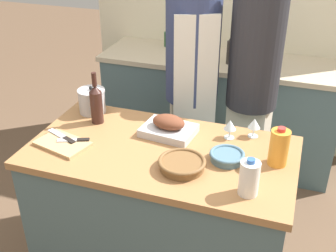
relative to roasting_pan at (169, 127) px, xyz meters
The scene contains 20 objects.
kitchen_island 0.53m from the roasting_pan, 85.21° to the right, with size 1.40×0.75×0.92m.
back_counter 1.40m from the roasting_pan, 89.40° to the left, with size 1.98×0.60×0.91m.
back_wall 1.68m from the roasting_pan, 89.53° to the left, with size 2.48×0.10×2.55m.
roasting_pan is the anchor object (origin of this frame).
wicker_basket 0.34m from the roasting_pan, 60.33° to the right, with size 0.23×0.23×0.05m.
cutting_board 0.58m from the roasting_pan, 149.34° to the right, with size 0.31×0.24×0.02m.
stock_pot 0.54m from the roasting_pan, 168.38° to the left, with size 0.16×0.16×0.17m.
mixing_bowl 0.39m from the roasting_pan, 23.37° to the right, with size 0.18×0.18×0.05m.
juice_jug 0.61m from the roasting_pan, ahead, with size 0.09×0.09×0.20m.
milk_jug 0.64m from the roasting_pan, 37.35° to the right, with size 0.09×0.09×0.18m.
wine_bottle_green 0.45m from the roasting_pan, behind, with size 0.07×0.07×0.31m.
wine_glass_left 0.34m from the roasting_pan, 11.89° to the left, with size 0.07×0.07×0.11m.
wine_glass_right 0.47m from the roasting_pan, 15.74° to the left, with size 0.07×0.07×0.11m.
knife_chef 0.58m from the roasting_pan, 154.96° to the right, with size 0.21×0.11×0.01m.
knife_paring 0.51m from the roasting_pan, 149.89° to the right, with size 0.17×0.09×0.01m.
condiment_bottle_tall 1.20m from the roasting_pan, 74.82° to the left, with size 0.06×0.06×0.15m.
condiment_bottle_short 1.21m from the roasting_pan, 85.68° to the left, with size 0.05×0.05×0.20m.
condiment_bottle_extra 1.54m from the roasting_pan, 109.31° to the left, with size 0.05×0.05×0.14m.
person_cook_aproned 0.62m from the roasting_pan, 93.99° to the left, with size 0.37×0.39×1.79m.
person_cook_guest 0.73m from the roasting_pan, 60.65° to the left, with size 0.33×0.33×1.79m.
Camera 1 is at (0.64, -1.76, 2.09)m, focal length 45.00 mm.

